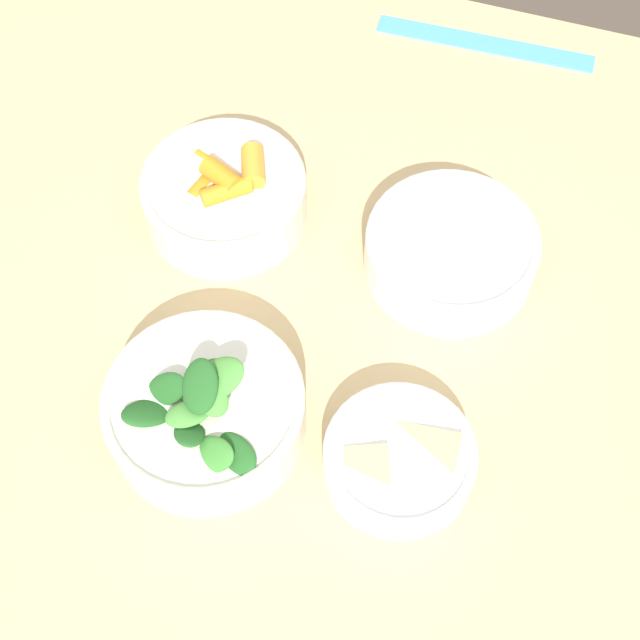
% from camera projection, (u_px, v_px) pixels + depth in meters
% --- Properties ---
extents(ground_plane, '(10.00, 10.00, 0.00)m').
position_uv_depth(ground_plane, '(345.00, 547.00, 1.54)').
color(ground_plane, '#4C4238').
extents(dining_table, '(1.18, 1.01, 0.76)m').
position_uv_depth(dining_table, '(360.00, 377.00, 0.98)').
color(dining_table, tan).
rests_on(dining_table, ground_plane).
extents(bowl_carrots, '(0.17, 0.17, 0.08)m').
position_uv_depth(bowl_carrots, '(225.00, 195.00, 0.93)').
color(bowl_carrots, silver).
rests_on(bowl_carrots, dining_table).
extents(bowl_greens, '(0.18, 0.18, 0.10)m').
position_uv_depth(bowl_greens, '(205.00, 410.00, 0.81)').
color(bowl_greens, silver).
rests_on(bowl_greens, dining_table).
extents(bowl_beans_hotdog, '(0.18, 0.18, 0.05)m').
position_uv_depth(bowl_beans_hotdog, '(451.00, 251.00, 0.91)').
color(bowl_beans_hotdog, white).
rests_on(bowl_beans_hotdog, dining_table).
extents(bowl_cookies, '(0.14, 0.14, 0.04)m').
position_uv_depth(bowl_cookies, '(400.00, 458.00, 0.80)').
color(bowl_cookies, white).
rests_on(bowl_cookies, dining_table).
extents(ruler, '(0.27, 0.04, 0.00)m').
position_uv_depth(ruler, '(485.00, 44.00, 1.09)').
color(ruler, '#4C99E0').
rests_on(ruler, dining_table).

